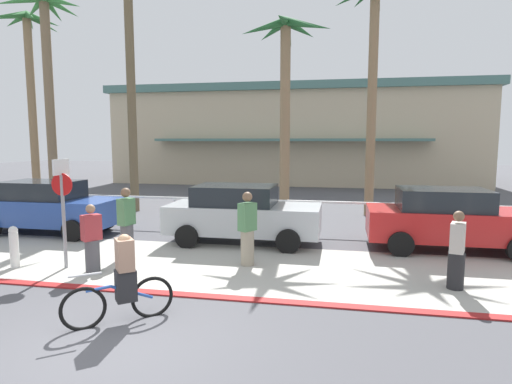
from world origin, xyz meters
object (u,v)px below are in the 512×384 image
bollard_0 (14,247)px  car_silver_2 (242,214)px  pedestrian_1 (127,226)px  palm_tree_2 (46,55)px  palm_tree_1 (29,61)px  stop_sign_bike_lane (63,198)px  cyclist_blue_0 (123,281)px  pedestrian_0 (92,242)px  palm_tree_5 (374,39)px  car_red_3 (449,219)px  pedestrian_2 (247,232)px  pedestrian_3 (457,254)px  car_blue_1 (48,207)px  palm_tree_4 (285,67)px  palm_tree_3 (129,47)px

bollard_0 → car_silver_2: 5.82m
bollard_0 → pedestrian_1: size_ratio=0.55×
bollard_0 → palm_tree_2: size_ratio=0.12×
palm_tree_1 → pedestrian_1: size_ratio=4.84×
stop_sign_bike_lane → cyclist_blue_0: 3.85m
car_silver_2 → pedestrian_0: car_silver_2 is taller
stop_sign_bike_lane → palm_tree_5: size_ratio=0.29×
pedestrian_1 → car_red_3: bearing=16.4°
pedestrian_2 → pedestrian_3: (4.45, -0.81, -0.10)m
car_blue_1 → car_red_3: size_ratio=1.00×
car_blue_1 → pedestrian_2: 7.40m
palm_tree_4 → pedestrian_0: (-3.48, -6.81, -4.81)m
palm_tree_5 → pedestrian_2: 10.33m
bollard_0 → pedestrian_0: bearing=1.8°
palm_tree_2 → palm_tree_4: 9.43m
pedestrian_1 → pedestrian_2: bearing=-0.8°
palm_tree_3 → pedestrian_2: size_ratio=5.41×
palm_tree_3 → pedestrian_2: bearing=-47.1°
stop_sign_bike_lane → palm_tree_2: (-5.13, 6.64, 4.60)m
palm_tree_3 → pedestrian_0: 10.59m
cyclist_blue_0 → pedestrian_0: size_ratio=0.96×
palm_tree_2 → palm_tree_3: 3.14m
palm_tree_2 → palm_tree_5: 12.72m
palm_tree_1 → palm_tree_2: (2.62, -2.36, -0.30)m
car_blue_1 → pedestrian_1: 4.51m
pedestrian_1 → palm_tree_4: bearing=59.7°
palm_tree_1 → pedestrian_3: bearing=-28.2°
palm_tree_5 → car_silver_2: 9.02m
pedestrian_1 → pedestrian_2: (3.13, -0.04, -0.01)m
palm_tree_2 → cyclist_blue_0: 13.30m
car_blue_1 → cyclist_blue_0: 8.14m
palm_tree_4 → palm_tree_2: bearing=-179.8°
cyclist_blue_0 → pedestrian_1: pedestrian_1 is taller
cyclist_blue_0 → pedestrian_0: 3.07m
car_blue_1 → car_red_3: 12.09m
bollard_0 → car_silver_2: (4.66, 3.46, 0.35)m
palm_tree_4 → cyclist_blue_0: (-1.47, -9.14, -4.83)m
palm_tree_2 → palm_tree_4: palm_tree_2 is taller
car_red_3 → pedestrian_1: pedestrian_1 is taller
car_silver_2 → pedestrian_2: 2.31m
car_red_3 → pedestrian_0: car_red_3 is taller
pedestrian_2 → bollard_0: bearing=-166.8°
palm_tree_3 → palm_tree_2: bearing=-154.6°
pedestrian_2 → pedestrian_3: 4.53m
palm_tree_1 → pedestrian_2: size_ratio=4.90×
palm_tree_2 → pedestrian_1: bearing=-42.2°
palm_tree_1 → pedestrian_3: (16.33, -8.77, -5.84)m
palm_tree_5 → car_blue_1: bearing=-152.1°
car_silver_2 → palm_tree_3: bearing=140.9°
bollard_0 → car_blue_1: (-1.73, 3.53, 0.35)m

